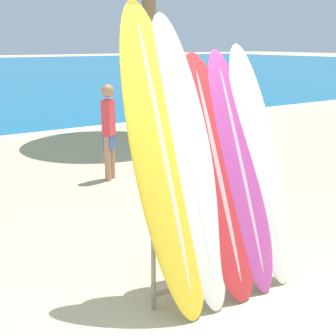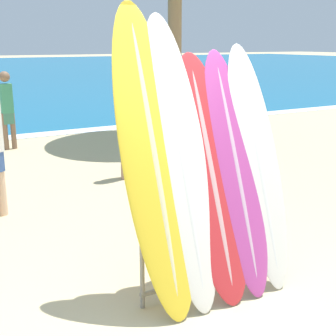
# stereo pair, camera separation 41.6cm
# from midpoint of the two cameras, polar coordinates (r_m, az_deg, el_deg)

# --- Properties ---
(ground_plane) EXTENTS (160.00, 160.00, 0.00)m
(ground_plane) POSITION_cam_midpoint_polar(r_m,az_deg,el_deg) (4.11, 6.23, -17.41)
(ground_plane) COLOR #CCB789
(surfboard_rack) EXTENTS (1.43, 0.04, 0.94)m
(surfboard_rack) POSITION_cam_midpoint_polar(r_m,az_deg,el_deg) (4.29, 8.11, -8.43)
(surfboard_rack) COLOR gray
(surfboard_rack) RESTS_ON ground_plane
(surfboard_slot_0) EXTENTS (0.58, 0.98, 2.56)m
(surfboard_slot_0) POSITION_cam_midpoint_polar(r_m,az_deg,el_deg) (3.83, 1.34, 1.15)
(surfboard_slot_0) COLOR yellow
(surfboard_slot_0) RESTS_ON ground_plane
(surfboard_slot_1) EXTENTS (0.52, 0.94, 2.46)m
(surfboard_slot_1) POSITION_cam_midpoint_polar(r_m,az_deg,el_deg) (3.95, 4.54, 0.83)
(surfboard_slot_1) COLOR silver
(surfboard_slot_1) RESTS_ON ground_plane
(surfboard_slot_2) EXTENTS (0.60, 0.87, 2.13)m
(surfboard_slot_2) POSITION_cam_midpoint_polar(r_m,az_deg,el_deg) (4.12, 8.19, -1.08)
(surfboard_slot_2) COLOR red
(surfboard_slot_2) RESTS_ON ground_plane
(surfboard_slot_3) EXTENTS (0.49, 0.88, 2.15)m
(surfboard_slot_3) POSITION_cam_midpoint_polar(r_m,az_deg,el_deg) (4.28, 11.06, -0.43)
(surfboard_slot_3) COLOR #B23D8E
(surfboard_slot_3) RESTS_ON ground_plane
(surfboard_slot_4) EXTENTS (0.49, 0.84, 2.20)m
(surfboard_slot_4) POSITION_cam_midpoint_polar(r_m,az_deg,el_deg) (4.45, 13.55, 0.33)
(surfboard_slot_4) COLOR silver
(surfboard_slot_4) RESTS_ON ground_plane
(person_near_water) EXTENTS (0.27, 0.25, 1.56)m
(person_near_water) POSITION_cam_midpoint_polar(r_m,az_deg,el_deg) (7.64, -3.67, 4.91)
(person_near_water) COLOR #A87A5B
(person_near_water) RESTS_ON ground_plane
(person_mid_beach) EXTENTS (0.21, 0.26, 1.56)m
(person_mid_beach) POSITION_cam_midpoint_polar(r_m,az_deg,el_deg) (6.81, 9.62, 3.46)
(person_mid_beach) COLOR beige
(person_mid_beach) RESTS_ON ground_plane
(person_far_left) EXTENTS (0.27, 0.22, 1.62)m
(person_far_left) POSITION_cam_midpoint_polar(r_m,az_deg,el_deg) (10.27, -17.93, 7.04)
(person_far_left) COLOR #846047
(person_far_left) RESTS_ON ground_plane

